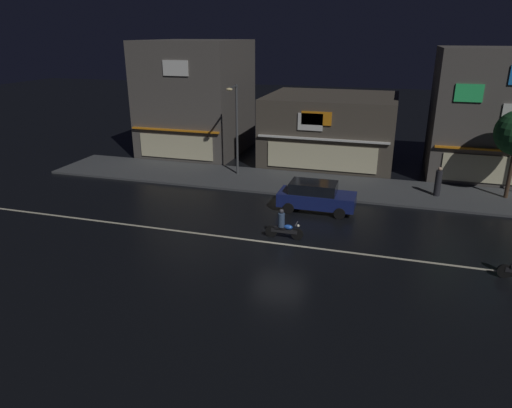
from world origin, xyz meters
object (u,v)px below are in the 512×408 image
at_px(parked_car_near_kerb, 316,196).
at_px(traffic_cone, 345,201).
at_px(motorcycle_opposite_lane, 283,226).
at_px(streetlamp_west, 236,122).
at_px(pedestrian_on_sidewalk, 438,183).

relative_size(parked_car_near_kerb, traffic_cone, 7.82).
bearing_deg(motorcycle_opposite_lane, streetlamp_west, 126.54).
bearing_deg(parked_car_near_kerb, traffic_cone, 39.57).
bearing_deg(streetlamp_west, motorcycle_opposite_lane, -58.87).
distance_m(streetlamp_west, motorcycle_opposite_lane, 11.28).
height_order(pedestrian_on_sidewalk, traffic_cone, pedestrian_on_sidewalk).
bearing_deg(pedestrian_on_sidewalk, parked_car_near_kerb, -149.43).
xyz_separation_m(pedestrian_on_sidewalk, motorcycle_opposite_lane, (-7.61, -8.54, -0.34)).
bearing_deg(streetlamp_west, parked_car_near_kerb, -37.91).
height_order(motorcycle_opposite_lane, traffic_cone, motorcycle_opposite_lane).
bearing_deg(pedestrian_on_sidewalk, streetlamp_west, 174.85).
relative_size(streetlamp_west, motorcycle_opposite_lane, 3.25).
height_order(streetlamp_west, parked_car_near_kerb, streetlamp_west).
xyz_separation_m(streetlamp_west, motorcycle_opposite_lane, (5.59, -9.26, -3.21)).
bearing_deg(motorcycle_opposite_lane, parked_car_near_kerb, 83.78).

